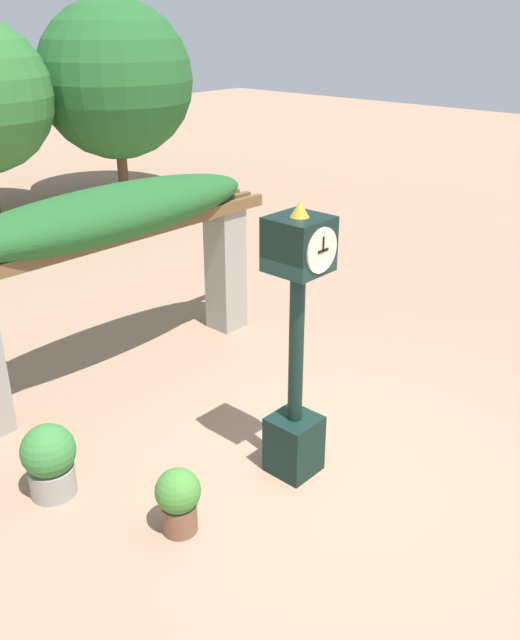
% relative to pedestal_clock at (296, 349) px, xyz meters
% --- Properties ---
extents(ground_plane, '(60.00, 60.00, 0.00)m').
position_rel_pedestal_clock_xyz_m(ground_plane, '(0.15, -0.26, -1.50)').
color(ground_plane, '#9E7A60').
extents(pedestal_clock, '(0.53, 0.58, 3.04)m').
position_rel_pedestal_clock_xyz_m(pedestal_clock, '(0.00, 0.00, 0.00)').
color(pedestal_clock, black).
rests_on(pedestal_clock, ground).
extents(pergola, '(5.16, 1.07, 2.64)m').
position_rel_pedestal_clock_xyz_m(pergola, '(0.15, 3.22, 0.52)').
color(pergola, gray).
rests_on(pergola, ground).
extents(potted_plant_near_left, '(0.57, 0.57, 0.81)m').
position_rel_pedestal_clock_xyz_m(potted_plant_near_left, '(-2.01, 1.62, -1.08)').
color(potted_plant_near_left, gray).
rests_on(potted_plant_near_left, ground).
extents(potted_plant_near_right, '(0.45, 0.45, 0.69)m').
position_rel_pedestal_clock_xyz_m(potted_plant_near_right, '(-1.49, 0.21, -1.12)').
color(potted_plant_near_right, brown).
rests_on(potted_plant_near_right, ground).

